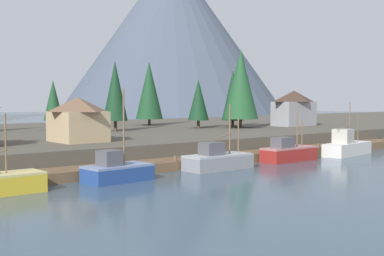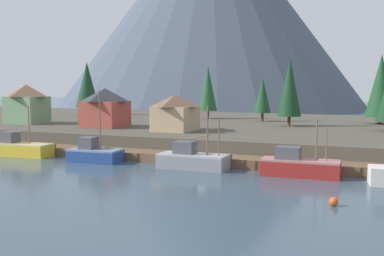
% 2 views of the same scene
% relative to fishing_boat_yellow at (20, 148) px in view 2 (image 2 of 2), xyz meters
% --- Properties ---
extents(ground_plane, '(400.00, 400.00, 1.00)m').
position_rel_fishing_boat_yellow_xyz_m(ground_plane, '(23.99, 21.68, -1.51)').
color(ground_plane, '#384C5B').
extents(dock, '(80.00, 4.00, 1.60)m').
position_rel_fishing_boat_yellow_xyz_m(dock, '(23.99, 3.67, -0.50)').
color(dock, brown).
rests_on(dock, ground_plane).
extents(shoreline_bank, '(400.00, 56.00, 2.50)m').
position_rel_fishing_boat_yellow_xyz_m(shoreline_bank, '(23.99, 33.68, 0.24)').
color(shoreline_bank, '#4C473D').
rests_on(shoreline_bank, ground_plane).
extents(mountain_west_peak, '(121.03, 121.03, 81.34)m').
position_rel_fishing_boat_yellow_xyz_m(mountain_west_peak, '(-23.72, 133.32, 39.66)').
color(mountain_west_peak, '#475160').
rests_on(mountain_west_peak, ground_plane).
extents(fishing_boat_yellow, '(8.36, 3.06, 6.47)m').
position_rel_fishing_boat_yellow_xyz_m(fishing_boat_yellow, '(0.00, 0.00, 0.00)').
color(fishing_boat_yellow, gold).
rests_on(fishing_boat_yellow, ground_plane).
extents(fishing_boat_blue, '(6.45, 3.55, 8.56)m').
position_rel_fishing_boat_yellow_xyz_m(fishing_boat_blue, '(11.57, -0.27, -0.01)').
color(fishing_boat_blue, navy).
rests_on(fishing_boat_blue, ground_plane).
extents(fishing_boat_grey, '(7.68, 3.14, 6.98)m').
position_rel_fishing_boat_yellow_xyz_m(fishing_boat_grey, '(24.19, -0.05, 0.01)').
color(fishing_boat_grey, gray).
rests_on(fishing_boat_grey, ground_plane).
extents(fishing_boat_red, '(7.85, 2.90, 5.88)m').
position_rel_fishing_boat_yellow_xyz_m(fishing_boat_red, '(35.81, 0.09, 0.05)').
color(fishing_boat_red, maroon).
rests_on(fishing_boat_red, ground_plane).
extents(house_red, '(6.40, 6.10, 6.13)m').
position_rel_fishing_boat_yellow_xyz_m(house_red, '(2.37, 16.31, 4.63)').
color(house_red, '#9E4238').
rests_on(house_red, shoreline_bank).
extents(house_tan, '(5.55, 6.45, 5.25)m').
position_rel_fishing_boat_yellow_xyz_m(house_tan, '(15.33, 14.78, 4.18)').
color(house_tan, tan).
rests_on(house_tan, shoreline_bank).
extents(house_green, '(6.42, 5.51, 6.71)m').
position_rel_fishing_boat_yellow_xyz_m(house_green, '(-13.87, 16.88, 4.92)').
color(house_green, '#6B8E66').
rests_on(house_green, shoreline_bank).
extents(conifer_near_left, '(3.64, 3.64, 10.32)m').
position_rel_fishing_boat_yellow_xyz_m(conifer_near_left, '(10.88, 39.64, 7.43)').
color(conifer_near_left, '#4C3823').
rests_on(conifer_near_left, shoreline_bank).
extents(conifer_near_right, '(3.82, 3.82, 10.88)m').
position_rel_fishing_boat_yellow_xyz_m(conifer_near_right, '(28.96, 29.10, 7.72)').
color(conifer_near_right, '#4C3823').
rests_on(conifer_near_right, shoreline_bank).
extents(conifer_mid_right, '(3.06, 3.06, 7.96)m').
position_rel_fishing_boat_yellow_xyz_m(conifer_mid_right, '(22.44, 37.21, 6.23)').
color(conifer_mid_right, '#4C3823').
rests_on(conifer_mid_right, shoreline_bank).
extents(conifer_centre, '(5.03, 5.03, 11.83)m').
position_rel_fishing_boat_yellow_xyz_m(conifer_centre, '(42.38, 39.41, 8.00)').
color(conifer_centre, '#4C3823').
rests_on(conifer_centre, shoreline_bank).
extents(conifer_far_left, '(5.13, 5.13, 11.59)m').
position_rel_fishing_boat_yellow_xyz_m(conifer_far_left, '(-17.81, 40.27, 8.11)').
color(conifer_far_left, '#4C3823').
rests_on(conifer_far_left, shoreline_bank).
extents(channel_buoy, '(0.70, 0.70, 0.70)m').
position_rel_fishing_boat_yellow_xyz_m(channel_buoy, '(40.45, -10.88, -0.66)').
color(channel_buoy, '#E04C19').
rests_on(channel_buoy, ground_plane).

